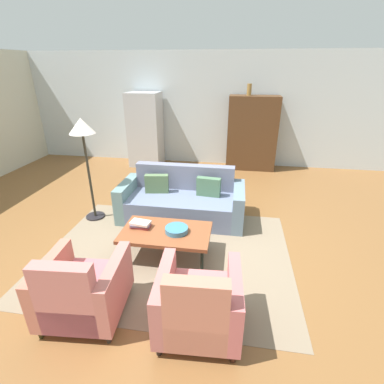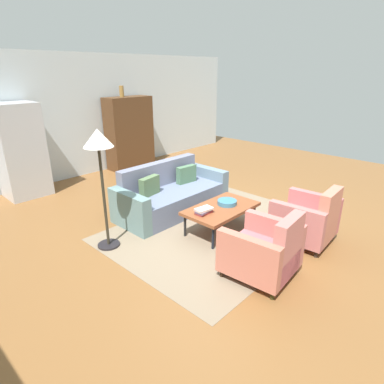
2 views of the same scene
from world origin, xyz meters
TOP-DOWN VIEW (x-y plane):
  - ground_plane at (0.00, 0.00)m, footprint 11.84×11.84m
  - wall_back at (0.00, 3.91)m, footprint 9.87×0.12m
  - area_rug at (-0.18, -0.38)m, footprint 3.40×2.60m
  - couch at (-0.18, 0.75)m, footprint 2.10×0.90m
  - coffee_table at (-0.18, -0.43)m, footprint 1.20×0.70m
  - armchair_left at (-0.77, -1.60)m, footprint 0.86×0.86m
  - armchair_right at (0.42, -1.60)m, footprint 0.85×0.85m
  - fruit_bowl at (-0.03, -0.43)m, footprint 0.31×0.31m
  - book_stack at (-0.55, -0.39)m, footprint 0.29×0.20m
  - cabinet at (1.05, 3.57)m, footprint 1.20×0.51m
  - vase_tall at (0.90, 3.56)m, footprint 0.11×0.11m
  - refrigerator at (-1.66, 3.46)m, footprint 0.80×0.73m
  - floor_lamp at (-1.69, 0.46)m, footprint 0.40×0.40m

SIDE VIEW (x-z plane):
  - ground_plane at x=0.00m, z-range 0.00..0.00m
  - area_rug at x=-0.18m, z-range 0.00..0.01m
  - couch at x=-0.18m, z-range -0.14..0.72m
  - armchair_left at x=-0.77m, z-range -0.10..0.78m
  - armchair_right at x=0.42m, z-range -0.10..0.78m
  - coffee_table at x=-0.18m, z-range 0.17..0.58m
  - fruit_bowl at x=-0.03m, z-range 0.41..0.48m
  - book_stack at x=-0.55m, z-range 0.41..0.50m
  - cabinet at x=1.05m, z-range 0.00..1.80m
  - refrigerator at x=-1.66m, z-range 0.00..1.85m
  - wall_back at x=0.00m, z-range 0.00..2.80m
  - floor_lamp at x=-1.69m, z-range 0.58..2.30m
  - vase_tall at x=0.90m, z-range 1.80..2.06m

